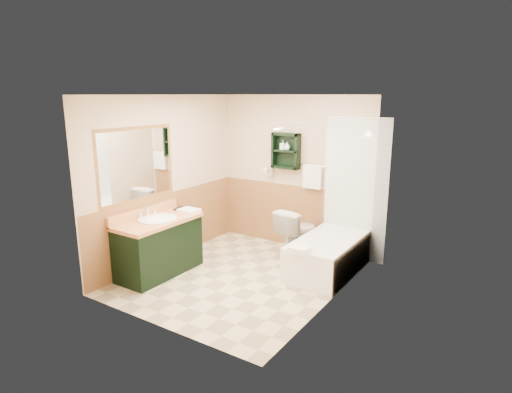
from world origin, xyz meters
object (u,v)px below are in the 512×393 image
object	(u,v)px
wall_shelf	(286,151)
vanity_book	(176,202)
hair_dryer	(270,171)
soap_bottle_b	(287,147)
toilet	(298,232)
vanity	(159,247)
soap_bottle_a	(283,147)
bathtub	(330,254)

from	to	relation	value
wall_shelf	vanity_book	bearing A→B (deg)	-127.99
hair_dryer	vanity_book	world-z (taller)	hair_dryer
vanity_book	soap_bottle_b	world-z (taller)	soap_bottle_b
toilet	soap_bottle_b	bearing A→B (deg)	-28.34
toilet	vanity_book	size ratio (longest dim) A/B	3.65
vanity	soap_bottle_b	world-z (taller)	soap_bottle_b
hair_dryer	soap_bottle_b	bearing A→B (deg)	-5.25
hair_dryer	vanity	size ratio (longest dim) A/B	0.20
toilet	vanity_book	bearing A→B (deg)	45.54
soap_bottle_a	wall_shelf	bearing A→B (deg)	5.59
hair_dryer	toilet	world-z (taller)	hair_dryer
vanity	toilet	distance (m)	2.07
bathtub	wall_shelf	bearing A→B (deg)	151.91
wall_shelf	vanity	xyz separation A→B (m)	(-0.89, -1.90, -1.16)
vanity	bathtub	bearing A→B (deg)	35.19
soap_bottle_a	toilet	bearing A→B (deg)	-31.48
vanity_book	toilet	bearing A→B (deg)	23.21
wall_shelf	soap_bottle_a	world-z (taller)	wall_shelf
soap_bottle_b	bathtub	bearing A→B (deg)	-28.50
bathtub	soap_bottle_a	world-z (taller)	soap_bottle_a
hair_dryer	vanity	distance (m)	2.17
hair_dryer	soap_bottle_b	world-z (taller)	soap_bottle_b
soap_bottle_a	soap_bottle_b	distance (m)	0.08
vanity	soap_bottle_a	bearing A→B (deg)	66.01
soap_bottle_a	soap_bottle_b	bearing A→B (deg)	0.00
wall_shelf	vanity_book	xyz separation A→B (m)	(-1.06, -1.36, -0.68)
wall_shelf	toilet	size ratio (longest dim) A/B	0.74
vanity_book	soap_bottle_b	size ratio (longest dim) A/B	1.68
bathtub	toilet	xyz separation A→B (m)	(-0.65, 0.28, 0.12)
soap_bottle_a	soap_bottle_b	xyz separation A→B (m)	(0.08, 0.00, 0.01)
toilet	wall_shelf	bearing A→B (deg)	-26.86
hair_dryer	bathtub	distance (m)	1.73
toilet	hair_dryer	bearing A→B (deg)	-14.94
toilet	soap_bottle_a	distance (m)	1.33
vanity	soap_bottle_b	distance (m)	2.44
wall_shelf	toilet	bearing A→B (deg)	-35.29
soap_bottle_b	hair_dryer	bearing A→B (deg)	174.75
hair_dryer	vanity	world-z (taller)	hair_dryer
bathtub	toilet	size ratio (longest dim) A/B	2.01
vanity	toilet	world-z (taller)	vanity
vanity	vanity_book	distance (m)	0.75
soap_bottle_a	soap_bottle_b	world-z (taller)	soap_bottle_b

